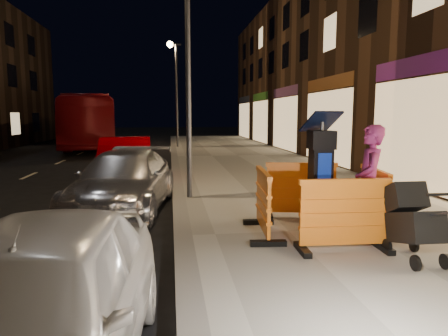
{
  "coord_description": "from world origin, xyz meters",
  "views": [
    {
      "loc": [
        -0.18,
        -6.25,
        2.08
      ],
      "look_at": [
        0.8,
        1.0,
        1.1
      ],
      "focal_mm": 32.0,
      "sensor_mm": 36.0,
      "label": 1
    }
  ],
  "objects": [
    {
      "name": "street_lamp_mid",
      "position": [
        0.25,
        3.0,
        3.15
      ],
      "size": [
        0.12,
        0.12,
        6.0
      ],
      "primitive_type": "cylinder",
      "color": "#3F3F44",
      "rests_on": "sidewalk"
    },
    {
      "name": "barrier_bldgside",
      "position": [
        3.19,
        -0.09,
        0.67
      ],
      "size": [
        0.76,
        1.41,
        1.04
      ],
      "primitive_type": "cube",
      "rotation": [
        0.0,
        0.0,
        1.41
      ],
      "color": "orange",
      "rests_on": "sidewalk"
    },
    {
      "name": "man",
      "position": [
        2.82,
        -0.61,
        1.04
      ],
      "size": [
        0.63,
        0.76,
        1.79
      ],
      "primitive_type": "imported",
      "rotation": [
        0.0,
        0.0,
        -1.94
      ],
      "color": "#98296B",
      "rests_on": "sidewalk"
    },
    {
      "name": "sidewalk",
      "position": [
        3.0,
        0.0,
        0.07
      ],
      "size": [
        6.0,
        60.0,
        0.15
      ],
      "primitive_type": "cube",
      "color": "#99978B",
      "rests_on": "ground"
    },
    {
      "name": "stroller",
      "position": [
        3.02,
        -1.51,
        0.65
      ],
      "size": [
        0.54,
        0.82,
        1.01
      ],
      "primitive_type": "cube",
      "rotation": [
        0.0,
        0.0,
        -0.02
      ],
      "color": "black",
      "rests_on": "sidewalk"
    },
    {
      "name": "barrier_front",
      "position": [
        2.24,
        -1.04,
        0.67
      ],
      "size": [
        1.36,
        0.61,
        1.04
      ],
      "primitive_type": "cube",
      "rotation": [
        0.0,
        0.0,
        -0.04
      ],
      "color": "orange",
      "rests_on": "sidewalk"
    },
    {
      "name": "barrier_kerbside",
      "position": [
        1.29,
        -0.09,
        0.67
      ],
      "size": [
        0.67,
        1.38,
        1.04
      ],
      "primitive_type": "cube",
      "rotation": [
        0.0,
        0.0,
        1.48
      ],
      "color": "orange",
      "rests_on": "sidewalk"
    },
    {
      "name": "barrier_back",
      "position": [
        2.24,
        0.86,
        0.67
      ],
      "size": [
        1.42,
        0.78,
        1.04
      ],
      "primitive_type": "cube",
      "rotation": [
        0.0,
        0.0,
        -0.18
      ],
      "color": "orange",
      "rests_on": "sidewalk"
    },
    {
      "name": "bus_doubledecker",
      "position": [
        -5.1,
        19.62,
        0.0
      ],
      "size": [
        4.43,
        11.94,
        3.25
      ],
      "primitive_type": "imported",
      "rotation": [
        0.0,
        0.0,
        0.15
      ],
      "color": "maroon",
      "rests_on": "ground"
    },
    {
      "name": "ground_plane",
      "position": [
        0.0,
        0.0,
        0.0
      ],
      "size": [
        120.0,
        120.0,
        0.0
      ],
      "primitive_type": "plane",
      "color": "black",
      "rests_on": "ground"
    },
    {
      "name": "street_lamp_far",
      "position": [
        0.25,
        18.0,
        3.15
      ],
      "size": [
        0.12,
        0.12,
        6.0
      ],
      "primitive_type": "cylinder",
      "color": "#3F3F44",
      "rests_on": "sidewalk"
    },
    {
      "name": "car_silver",
      "position": [
        -1.2,
        2.51,
        0.0
      ],
      "size": [
        2.36,
        4.61,
        1.28
      ],
      "primitive_type": "imported",
      "rotation": [
        0.0,
        0.0,
        -0.13
      ],
      "color": "silver",
      "rests_on": "ground"
    },
    {
      "name": "parking_kiosk",
      "position": [
        2.24,
        -0.09,
        1.09
      ],
      "size": [
        0.66,
        0.66,
        1.87
      ],
      "primitive_type": "cube",
      "rotation": [
        0.0,
        0.0,
        -0.13
      ],
      "color": "black",
      "rests_on": "sidewalk"
    },
    {
      "name": "car_red",
      "position": [
        -1.52,
        5.91,
        0.0
      ],
      "size": [
        1.81,
        4.36,
        1.4
      ],
      "primitive_type": "imported",
      "rotation": [
        0.0,
        0.0,
        0.08
      ],
      "color": "#8D0006",
      "rests_on": "ground"
    },
    {
      "name": "kerb",
      "position": [
        0.0,
        0.0,
        0.07
      ],
      "size": [
        0.3,
        60.0,
        0.15
      ],
      "primitive_type": "cube",
      "color": "slate",
      "rests_on": "ground"
    }
  ]
}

